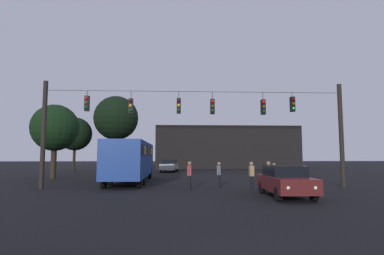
{
  "coord_description": "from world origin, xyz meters",
  "views": [
    {
      "loc": [
        -1.15,
        -4.93,
        2.0
      ],
      "look_at": [
        -0.32,
        12.53,
        3.62
      ],
      "focal_mm": 28.6,
      "sensor_mm": 36.0,
      "label": 1
    }
  ],
  "objects_px": {
    "pedestrian_crossing_left": "(269,174)",
    "pedestrian_trailing": "(274,173)",
    "pedestrian_crossing_right": "(252,174)",
    "tree_left_silhouette": "(116,118)",
    "tree_right_far": "(55,128)",
    "city_bus": "(132,158)",
    "pedestrian_crossing_center": "(190,174)",
    "car_near_right": "(285,180)",
    "car_far_left": "(169,165)",
    "pedestrian_near_bus": "(219,173)",
    "tree_behind_building": "(75,134)"
  },
  "relations": [
    {
      "from": "car_near_right",
      "to": "tree_left_silhouette",
      "type": "height_order",
      "value": "tree_left_silhouette"
    },
    {
      "from": "pedestrian_trailing",
      "to": "tree_behind_building",
      "type": "distance_m",
      "value": 27.38
    },
    {
      "from": "city_bus",
      "to": "tree_behind_building",
      "type": "relative_size",
      "value": 1.61
    },
    {
      "from": "tree_right_far",
      "to": "pedestrian_near_bus",
      "type": "bearing_deg",
      "value": -31.41
    },
    {
      "from": "pedestrian_crossing_right",
      "to": "tree_right_far",
      "type": "distance_m",
      "value": 18.48
    },
    {
      "from": "city_bus",
      "to": "tree_behind_building",
      "type": "height_order",
      "value": "tree_behind_building"
    },
    {
      "from": "pedestrian_crossing_left",
      "to": "pedestrian_crossing_right",
      "type": "distance_m",
      "value": 1.07
    },
    {
      "from": "pedestrian_crossing_right",
      "to": "tree_left_silhouette",
      "type": "xyz_separation_m",
      "value": [
        -12.41,
        22.42,
        5.99
      ]
    },
    {
      "from": "car_far_left",
      "to": "pedestrian_crossing_left",
      "type": "bearing_deg",
      "value": -72.42
    },
    {
      "from": "car_near_right",
      "to": "pedestrian_crossing_center",
      "type": "distance_m",
      "value": 5.7
    },
    {
      "from": "car_far_left",
      "to": "tree_left_silhouette",
      "type": "xyz_separation_m",
      "value": [
        -7.07,
        2.07,
        6.13
      ]
    },
    {
      "from": "pedestrian_crossing_right",
      "to": "car_far_left",
      "type": "bearing_deg",
      "value": 104.72
    },
    {
      "from": "pedestrian_crossing_center",
      "to": "tree_right_far",
      "type": "relative_size",
      "value": 0.25
    },
    {
      "from": "city_bus",
      "to": "pedestrian_trailing",
      "type": "bearing_deg",
      "value": -19.12
    },
    {
      "from": "tree_left_silhouette",
      "to": "tree_right_far",
      "type": "relative_size",
      "value": 1.5
    },
    {
      "from": "car_far_left",
      "to": "pedestrian_crossing_left",
      "type": "xyz_separation_m",
      "value": [
        6.4,
        -20.21,
        0.15
      ]
    },
    {
      "from": "city_bus",
      "to": "tree_behind_building",
      "type": "distance_m",
      "value": 18.42
    },
    {
      "from": "pedestrian_crossing_left",
      "to": "city_bus",
      "type": "bearing_deg",
      "value": 148.06
    },
    {
      "from": "pedestrian_near_bus",
      "to": "tree_left_silhouette",
      "type": "height_order",
      "value": "tree_left_silhouette"
    },
    {
      "from": "car_near_right",
      "to": "tree_behind_building",
      "type": "xyz_separation_m",
      "value": [
        -18.2,
        24.23,
        3.94
      ]
    },
    {
      "from": "pedestrian_crossing_right",
      "to": "car_near_right",
      "type": "bearing_deg",
      "value": -72.9
    },
    {
      "from": "tree_right_far",
      "to": "tree_left_silhouette",
      "type": "bearing_deg",
      "value": 77.25
    },
    {
      "from": "pedestrian_crossing_right",
      "to": "pedestrian_near_bus",
      "type": "bearing_deg",
      "value": 138.29
    },
    {
      "from": "car_far_left",
      "to": "tree_behind_building",
      "type": "bearing_deg",
      "value": 175.74
    },
    {
      "from": "car_near_right",
      "to": "tree_right_far",
      "type": "distance_m",
      "value": 20.96
    },
    {
      "from": "city_bus",
      "to": "tree_right_far",
      "type": "xyz_separation_m",
      "value": [
        -7.43,
        4.12,
        2.6
      ]
    },
    {
      "from": "city_bus",
      "to": "tree_left_silhouette",
      "type": "relative_size",
      "value": 1.12
    },
    {
      "from": "pedestrian_crossing_center",
      "to": "pedestrian_near_bus",
      "type": "height_order",
      "value": "pedestrian_crossing_center"
    },
    {
      "from": "pedestrian_crossing_left",
      "to": "car_near_right",
      "type": "bearing_deg",
      "value": -92.51
    },
    {
      "from": "pedestrian_crossing_right",
      "to": "tree_left_silhouette",
      "type": "distance_m",
      "value": 26.32
    },
    {
      "from": "pedestrian_crossing_center",
      "to": "tree_behind_building",
      "type": "bearing_deg",
      "value": 123.35
    },
    {
      "from": "pedestrian_crossing_left",
      "to": "tree_right_far",
      "type": "distance_m",
      "value": 19.29
    },
    {
      "from": "car_far_left",
      "to": "car_near_right",
      "type": "bearing_deg",
      "value": -74.98
    },
    {
      "from": "city_bus",
      "to": "tree_behind_building",
      "type": "bearing_deg",
      "value": 121.27
    },
    {
      "from": "tree_left_silhouette",
      "to": "tree_right_far",
      "type": "bearing_deg",
      "value": -102.75
    },
    {
      "from": "pedestrian_crossing_right",
      "to": "pedestrian_near_bus",
      "type": "distance_m",
      "value": 2.28
    },
    {
      "from": "tree_left_silhouette",
      "to": "pedestrian_crossing_left",
      "type": "bearing_deg",
      "value": -58.85
    },
    {
      "from": "car_near_right",
      "to": "pedestrian_crossing_center",
      "type": "xyz_separation_m",
      "value": [
        -4.53,
        3.46,
        0.14
      ]
    },
    {
      "from": "pedestrian_crossing_center",
      "to": "tree_behind_building",
      "type": "distance_m",
      "value": 25.15
    },
    {
      "from": "pedestrian_crossing_center",
      "to": "tree_left_silhouette",
      "type": "height_order",
      "value": "tree_left_silhouette"
    },
    {
      "from": "car_far_left",
      "to": "tree_behind_building",
      "type": "height_order",
      "value": "tree_behind_building"
    },
    {
      "from": "pedestrian_crossing_left",
      "to": "pedestrian_trailing",
      "type": "bearing_deg",
      "value": 64.42
    },
    {
      "from": "tree_behind_building",
      "to": "tree_left_silhouette",
      "type": "bearing_deg",
      "value": 13.71
    },
    {
      "from": "city_bus",
      "to": "pedestrian_trailing",
      "type": "xyz_separation_m",
      "value": [
        9.9,
        -3.43,
        -1.02
      ]
    },
    {
      "from": "pedestrian_near_bus",
      "to": "car_near_right",
      "type": "bearing_deg",
      "value": -59.82
    },
    {
      "from": "pedestrian_crossing_center",
      "to": "pedestrian_trailing",
      "type": "bearing_deg",
      "value": 17.41
    },
    {
      "from": "car_near_right",
      "to": "tree_right_far",
      "type": "xyz_separation_m",
      "value": [
        -16.19,
        12.79,
        3.67
      ]
    },
    {
      "from": "car_far_left",
      "to": "pedestrian_trailing",
      "type": "distance_m",
      "value": 19.55
    },
    {
      "from": "car_far_left",
      "to": "pedestrian_near_bus",
      "type": "relative_size",
      "value": 2.8
    },
    {
      "from": "city_bus",
      "to": "pedestrian_crossing_center",
      "type": "bearing_deg",
      "value": -50.99
    }
  ]
}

